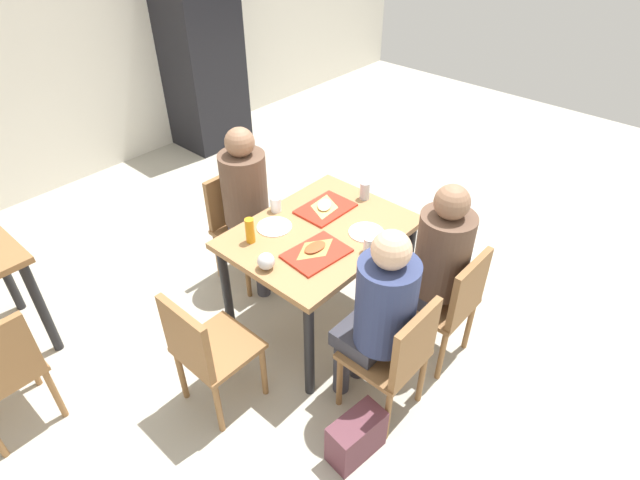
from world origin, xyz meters
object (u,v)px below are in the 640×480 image
object	(u,v)px
chair_left_end	(205,348)
tray_red_near	(317,253)
chair_far_side	(239,220)
pizza_slice_b	(324,206)
main_table	(320,243)
chair_near_left	(397,354)
condiment_bottle	(250,230)
person_in_brown_jacket	(436,259)
paper_plate_center	(274,227)
pizza_slice_a	(315,248)
chair_near_right	(450,301)
plastic_cup_a	(276,204)
drink_fridge	(202,57)
person_in_red	(379,309)
person_far_side	(249,198)
paper_plate_near_edge	(366,232)
handbag	(356,437)
plastic_cup_b	(369,245)
tray_red_far	(325,209)
foil_bundle	(266,261)
soda_can	(365,191)

from	to	relation	value
chair_left_end	tray_red_near	xyz separation A→B (m)	(0.75, -0.15, 0.30)
chair_far_side	pizza_slice_b	size ratio (longest dim) A/B	3.32
main_table	pizza_slice_b	world-z (taller)	pizza_slice_b
tray_red_near	chair_left_end	bearing A→B (deg)	168.79
chair_near_left	condiment_bottle	bearing A→B (deg)	94.62
person_in_brown_jacket	paper_plate_center	distance (m)	1.01
chair_far_side	chair_left_end	bearing A→B (deg)	-139.46
pizza_slice_a	chair_near_left	bearing A→B (deg)	-98.34
chair_near_right	plastic_cup_a	distance (m)	1.26
chair_near_right	chair_left_end	distance (m)	1.47
drink_fridge	person_in_red	bearing A→B (deg)	-114.53
person_in_red	person_far_side	xyz separation A→B (m)	(0.28, 1.34, 0.00)
paper_plate_near_edge	handbag	bearing A→B (deg)	-143.51
chair_near_left	paper_plate_near_edge	world-z (taller)	chair_near_left
plastic_cup_b	condiment_bottle	world-z (taller)	condiment_bottle
chair_left_end	tray_red_far	size ratio (longest dim) A/B	2.32
main_table	chair_near_right	xyz separation A→B (m)	(0.28, -0.81, -0.19)
tray_red_far	paper_plate_center	size ratio (longest dim) A/B	1.64
person_far_side	chair_left_end	bearing A→B (deg)	-144.73
foil_bundle	drink_fridge	size ratio (longest dim) A/B	0.05
tray_red_near	tray_red_far	distance (m)	0.48
chair_far_side	person_in_red	xyz separation A→B (m)	(-0.28, -1.48, 0.25)
tray_red_far	chair_near_left	bearing A→B (deg)	-117.01
chair_near_left	pizza_slice_a	distance (m)	0.76
tray_red_near	plastic_cup_a	world-z (taller)	plastic_cup_a
person_far_side	person_in_red	bearing A→B (deg)	-101.85
main_table	chair_near_right	bearing A→B (deg)	-70.86
plastic_cup_a	person_far_side	bearing A→B (deg)	84.79
person_far_side	drink_fridge	xyz separation A→B (m)	(1.32, 2.18, 0.22)
pizza_slice_a	chair_near_right	bearing A→B (deg)	-56.16
tray_red_far	condiment_bottle	xyz separation A→B (m)	(-0.56, 0.11, 0.07)
tray_red_far	pizza_slice_a	xyz separation A→B (m)	(-0.38, -0.25, 0.02)
main_table	person_in_brown_jacket	world-z (taller)	person_in_brown_jacket
main_table	pizza_slice_b	size ratio (longest dim) A/B	4.46
condiment_bottle	main_table	bearing A→B (deg)	-32.61
main_table	chair_left_end	distance (m)	0.96
paper_plate_near_edge	handbag	world-z (taller)	paper_plate_near_edge
plastic_cup_b	soda_can	bearing A→B (deg)	40.38
pizza_slice_b	foil_bundle	size ratio (longest dim) A/B	2.52
paper_plate_center	plastic_cup_a	world-z (taller)	plastic_cup_a
person_in_red	tray_red_far	size ratio (longest dim) A/B	3.46
chair_near_right	tray_red_near	xyz separation A→B (m)	(-0.48, 0.66, 0.30)
plastic_cup_b	handbag	size ratio (longest dim) A/B	0.31
tray_red_near	foil_bundle	distance (m)	0.31
person_in_brown_jacket	soda_can	xyz separation A→B (m)	(0.20, 0.69, 0.10)
person_far_side	tray_red_far	bearing A→B (deg)	-70.05
chair_far_side	condiment_bottle	bearing A→B (deg)	-122.38
condiment_bottle	chair_far_side	bearing A→B (deg)	57.62
paper_plate_near_edge	drink_fridge	bearing A→B (deg)	69.44
tray_red_far	pizza_slice_b	size ratio (longest dim) A/B	1.43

